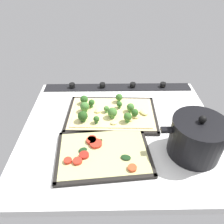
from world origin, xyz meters
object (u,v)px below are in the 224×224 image
baking_tray_back (103,154)px  cooking_pot (197,138)px  baking_tray_front (112,115)px  veggie_pizza_back (102,152)px  broccoli_pizza (110,112)px

baking_tray_back → cooking_pot: (-31.00, -0.93, 6.42)cm
baking_tray_back → cooking_pot: 31.67cm
baking_tray_front → veggie_pizza_back: size_ratio=1.23×
baking_tray_front → cooking_pot: cooking_pot is taller
veggie_pizza_back → cooking_pot: size_ratio=1.26×
cooking_pot → baking_tray_back: bearing=1.7°
baking_tray_front → broccoli_pizza: (0.79, 0.24, 1.69)cm
broccoli_pizza → baking_tray_front: bearing=-163.2°
baking_tray_front → baking_tray_back: (3.13, 21.76, 0.01)cm
baking_tray_front → cooking_pot: 35.38cm
broccoli_pizza → cooking_pot: bearing=144.3°
baking_tray_back → veggie_pizza_back: size_ratio=1.08×
baking_tray_front → baking_tray_back: 21.99cm
veggie_pizza_back → cooking_pot: 31.99cm
baking_tray_back → veggie_pizza_back: (0.47, -0.08, 0.70)cm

